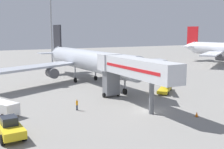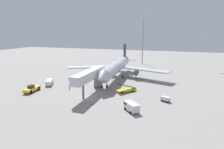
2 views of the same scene
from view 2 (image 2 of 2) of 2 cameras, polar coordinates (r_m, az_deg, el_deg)
The scene contains 11 objects.
ground_plane at distance 59.82m, azimuth -7.32°, elevation -6.56°, with size 300.00×300.00×0.00m, color gray.
airplane_at_gate at distance 81.78m, azimuth 1.41°, elevation 2.37°, with size 44.39×46.11×13.27m.
jet_bridge at distance 62.30m, azimuth -6.22°, elevation -0.32°, with size 3.48×18.94×7.54m.
pushback_tug at distance 69.25m, azimuth -22.34°, elevation -3.83°, with size 2.94×6.63×2.33m.
belt_loader_truck at distance 64.29m, azimuth 4.22°, elevation -4.41°, with size 6.19×5.90×3.20m.
service_van_far_left at distance 75.72m, azimuth -17.81°, elevation -2.11°, with size 4.19×5.51×1.90m.
service_van_mid_right at distance 49.36m, azimuth 5.63°, elevation -9.21°, with size 4.60×4.71×2.18m.
baggage_cart_rear_right at distance 57.60m, azimuth 15.33°, elevation -6.88°, with size 2.76×2.20×1.38m.
ground_crew_worker_foreground at distance 68.19m, azimuth -12.33°, elevation -3.59°, with size 0.41×0.41×1.64m.
safety_cone_alpha at distance 53.57m, azimuth -5.86°, elevation -8.44°, with size 0.47×0.47×0.72m.
apron_light_mast at distance 119.13m, azimuth 9.07°, elevation 12.33°, with size 2.40×2.40×28.23m.
Camera 2 is at (25.10, -50.67, 19.51)m, focal length 31.36 mm.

